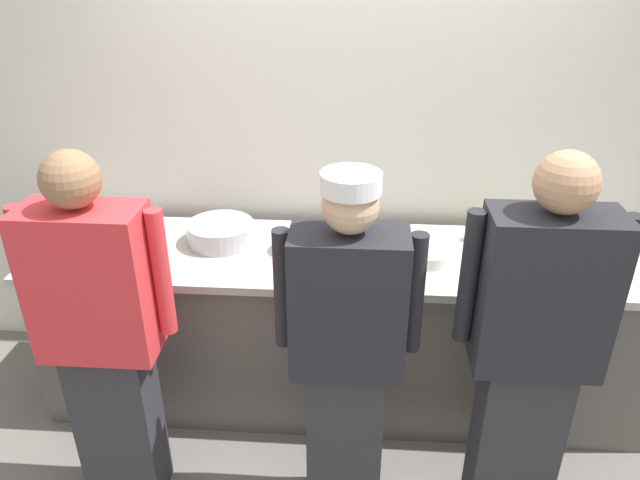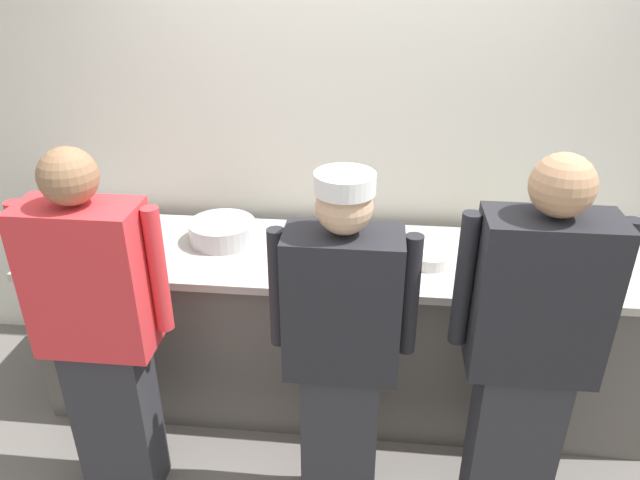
{
  "view_description": "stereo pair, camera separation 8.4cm",
  "coord_description": "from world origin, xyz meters",
  "px_view_note": "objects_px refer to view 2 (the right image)",
  "views": [
    {
      "loc": [
        0.06,
        -2.23,
        2.32
      ],
      "look_at": [
        -0.12,
        0.34,
        1.01
      ],
      "focal_mm": 33.16,
      "sensor_mm": 36.0,
      "label": 1
    },
    {
      "loc": [
        0.14,
        -2.23,
        2.32
      ],
      "look_at": [
        -0.12,
        0.34,
        1.01
      ],
      "focal_mm": 33.16,
      "sensor_mm": 36.0,
      "label": 2
    }
  ],
  "objects_px": {
    "chef_center": "(341,349)",
    "ramekin_green_sauce": "(337,261)",
    "deli_cup": "(379,246)",
    "plate_stack_rear": "(429,256)",
    "sheet_tray": "(516,265)",
    "chef_near_left": "(100,329)",
    "squeeze_bottle_primary": "(489,225)",
    "ramekin_red_sauce": "(142,229)",
    "chef_far_right": "(529,351)",
    "chefs_knife": "(113,248)",
    "mixing_bowl_steel": "(222,231)",
    "ramekin_yellow_sauce": "(622,263)",
    "plate_stack_front": "(296,244)",
    "ramekin_orange_sauce": "(352,240)"
  },
  "relations": [
    {
      "from": "chef_center",
      "to": "plate_stack_front",
      "type": "xyz_separation_m",
      "value": [
        -0.28,
        0.72,
        0.09
      ]
    },
    {
      "from": "chef_far_right",
      "to": "deli_cup",
      "type": "xyz_separation_m",
      "value": [
        -0.59,
        0.7,
        0.06
      ]
    },
    {
      "from": "chef_center",
      "to": "deli_cup",
      "type": "xyz_separation_m",
      "value": [
        0.14,
        0.7,
        0.11
      ]
    },
    {
      "from": "squeeze_bottle_primary",
      "to": "mixing_bowl_steel",
      "type": "bearing_deg",
      "value": -175.15
    },
    {
      "from": "squeeze_bottle_primary",
      "to": "ramekin_green_sauce",
      "type": "relative_size",
      "value": 2.21
    },
    {
      "from": "mixing_bowl_steel",
      "to": "ramekin_orange_sauce",
      "type": "bearing_deg",
      "value": 2.64
    },
    {
      "from": "chef_center",
      "to": "ramekin_green_sauce",
      "type": "distance_m",
      "value": 0.59
    },
    {
      "from": "deli_cup",
      "to": "chefs_knife",
      "type": "xyz_separation_m",
      "value": [
        -1.35,
        -0.08,
        -0.05
      ]
    },
    {
      "from": "sheet_tray",
      "to": "chef_near_left",
      "type": "bearing_deg",
      "value": -159.92
    },
    {
      "from": "plate_stack_rear",
      "to": "ramekin_yellow_sauce",
      "type": "relative_size",
      "value": 2.75
    },
    {
      "from": "sheet_tray",
      "to": "squeeze_bottle_primary",
      "type": "relative_size",
      "value": 2.06
    },
    {
      "from": "deli_cup",
      "to": "plate_stack_rear",
      "type": "bearing_deg",
      "value": -9.66
    },
    {
      "from": "plate_stack_front",
      "to": "ramekin_orange_sauce",
      "type": "bearing_deg",
      "value": 19.24
    },
    {
      "from": "ramekin_green_sauce",
      "to": "deli_cup",
      "type": "bearing_deg",
      "value": 30.5
    },
    {
      "from": "chef_far_right",
      "to": "mixing_bowl_steel",
      "type": "distance_m",
      "value": 1.61
    },
    {
      "from": "plate_stack_rear",
      "to": "chefs_knife",
      "type": "relative_size",
      "value": 0.83
    },
    {
      "from": "chef_center",
      "to": "mixing_bowl_steel",
      "type": "height_order",
      "value": "chef_center"
    },
    {
      "from": "chef_far_right",
      "to": "chefs_knife",
      "type": "height_order",
      "value": "chef_far_right"
    },
    {
      "from": "chef_near_left",
      "to": "ramekin_red_sauce",
      "type": "relative_size",
      "value": 18.29
    },
    {
      "from": "plate_stack_front",
      "to": "mixing_bowl_steel",
      "type": "bearing_deg",
      "value": 170.34
    },
    {
      "from": "plate_stack_rear",
      "to": "ramekin_green_sauce",
      "type": "distance_m",
      "value": 0.45
    },
    {
      "from": "chef_near_left",
      "to": "ramekin_orange_sauce",
      "type": "relative_size",
      "value": 16.89
    },
    {
      "from": "ramekin_red_sauce",
      "to": "ramekin_yellow_sauce",
      "type": "distance_m",
      "value": 2.44
    },
    {
      "from": "plate_stack_front",
      "to": "plate_stack_rear",
      "type": "relative_size",
      "value": 0.89
    },
    {
      "from": "chef_near_left",
      "to": "plate_stack_rear",
      "type": "xyz_separation_m",
      "value": [
        1.38,
        0.67,
        0.06
      ]
    },
    {
      "from": "sheet_tray",
      "to": "ramekin_green_sauce",
      "type": "distance_m",
      "value": 0.86
    },
    {
      "from": "mixing_bowl_steel",
      "to": "ramekin_red_sauce",
      "type": "relative_size",
      "value": 3.79
    },
    {
      "from": "squeeze_bottle_primary",
      "to": "chefs_knife",
      "type": "height_order",
      "value": "squeeze_bottle_primary"
    },
    {
      "from": "plate_stack_rear",
      "to": "ramekin_yellow_sauce",
      "type": "distance_m",
      "value": 0.92
    },
    {
      "from": "chef_near_left",
      "to": "deli_cup",
      "type": "distance_m",
      "value": 1.35
    },
    {
      "from": "chef_near_left",
      "to": "ramekin_orange_sauce",
      "type": "bearing_deg",
      "value": 39.44
    },
    {
      "from": "deli_cup",
      "to": "chefs_knife",
      "type": "bearing_deg",
      "value": -176.77
    },
    {
      "from": "chef_near_left",
      "to": "ramekin_red_sauce",
      "type": "height_order",
      "value": "chef_near_left"
    },
    {
      "from": "mixing_bowl_steel",
      "to": "plate_stack_front",
      "type": "bearing_deg",
      "value": -9.66
    },
    {
      "from": "squeeze_bottle_primary",
      "to": "sheet_tray",
      "type": "bearing_deg",
      "value": -68.65
    },
    {
      "from": "chef_near_left",
      "to": "mixing_bowl_steel",
      "type": "distance_m",
      "value": 0.86
    },
    {
      "from": "squeeze_bottle_primary",
      "to": "ramekin_orange_sauce",
      "type": "relative_size",
      "value": 2.12
    },
    {
      "from": "chef_far_right",
      "to": "ramekin_yellow_sauce",
      "type": "height_order",
      "value": "chef_far_right"
    },
    {
      "from": "chef_center",
      "to": "squeeze_bottle_primary",
      "type": "height_order",
      "value": "chef_center"
    },
    {
      "from": "plate_stack_front",
      "to": "plate_stack_rear",
      "type": "bearing_deg",
      "value": -4.6
    },
    {
      "from": "sheet_tray",
      "to": "deli_cup",
      "type": "height_order",
      "value": "deli_cup"
    },
    {
      "from": "deli_cup",
      "to": "ramekin_green_sauce",
      "type": "bearing_deg",
      "value": -149.5
    },
    {
      "from": "plate_stack_rear",
      "to": "deli_cup",
      "type": "distance_m",
      "value": 0.25
    },
    {
      "from": "ramekin_orange_sauce",
      "to": "chefs_knife",
      "type": "relative_size",
      "value": 0.36
    },
    {
      "from": "mixing_bowl_steel",
      "to": "ramekin_yellow_sauce",
      "type": "height_order",
      "value": "mixing_bowl_steel"
    },
    {
      "from": "ramekin_red_sauce",
      "to": "deli_cup",
      "type": "height_order",
      "value": "deli_cup"
    },
    {
      "from": "chef_far_right",
      "to": "ramekin_orange_sauce",
      "type": "relative_size",
      "value": 17.23
    },
    {
      "from": "ramekin_green_sauce",
      "to": "ramekin_red_sauce",
      "type": "xyz_separation_m",
      "value": [
        -1.07,
        0.25,
        -0.0
      ]
    },
    {
      "from": "chef_near_left",
      "to": "plate_stack_rear",
      "type": "height_order",
      "value": "chef_near_left"
    },
    {
      "from": "ramekin_orange_sauce",
      "to": "deli_cup",
      "type": "height_order",
      "value": "deli_cup"
    }
  ]
}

